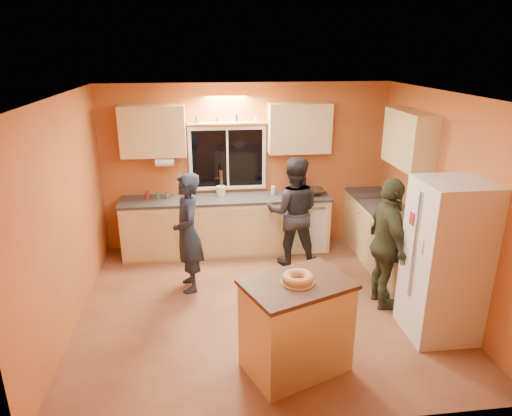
{
  "coord_description": "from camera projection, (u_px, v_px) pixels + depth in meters",
  "views": [
    {
      "loc": [
        -0.7,
        -5.0,
        3.09
      ],
      "look_at": [
        -0.04,
        0.4,
        1.17
      ],
      "focal_mm": 32.0,
      "sensor_mm": 36.0,
      "label": 1
    }
  ],
  "objects": [
    {
      "name": "right_counter",
      "position": [
        397.0,
        249.0,
        6.33
      ],
      "size": [
        0.62,
        1.84,
        0.9
      ],
      "color": "tan",
      "rests_on": "ground"
    },
    {
      "name": "person_right",
      "position": [
        387.0,
        245.0,
        5.54
      ],
      "size": [
        0.43,
        0.98,
        1.66
      ],
      "primitive_type": "imported",
      "rotation": [
        0.0,
        0.0,
        1.55
      ],
      "color": "#383B25",
      "rests_on": "ground"
    },
    {
      "name": "person_center",
      "position": [
        293.0,
        212.0,
        6.66
      ],
      "size": [
        0.89,
        0.75,
        1.64
      ],
      "primitive_type": "imported",
      "rotation": [
        0.0,
        0.0,
        2.97
      ],
      "color": "black",
      "rests_on": "ground"
    },
    {
      "name": "potted_plant",
      "position": [
        421.0,
        224.0,
        5.57
      ],
      "size": [
        0.31,
        0.27,
        0.32
      ],
      "primitive_type": "imported",
      "rotation": [
        0.0,
        0.0,
        0.1
      ],
      "color": "gray",
      "rests_on": "right_counter"
    },
    {
      "name": "refrigerator",
      "position": [
        445.0,
        261.0,
        4.96
      ],
      "size": [
        0.72,
        0.7,
        1.8
      ],
      "primitive_type": "cube",
      "color": "silver",
      "rests_on": "ground"
    },
    {
      "name": "bundt_pastry",
      "position": [
        298.0,
        278.0,
        4.33
      ],
      "size": [
        0.31,
        0.31,
        0.09
      ],
      "primitive_type": "torus",
      "color": "#BC7C4D",
      "rests_on": "island"
    },
    {
      "name": "mixing_bowl",
      "position": [
        313.0,
        192.0,
        7.19
      ],
      "size": [
        0.37,
        0.37,
        0.09
      ],
      "primitive_type": "imported",
      "rotation": [
        0.0,
        0.0,
        -0.06
      ],
      "color": "#331F11",
      "rests_on": "back_counter"
    },
    {
      "name": "island",
      "position": [
        296.0,
        325.0,
        4.51
      ],
      "size": [
        1.19,
        1.01,
        0.98
      ],
      "rotation": [
        0.0,
        0.0,
        0.38
      ],
      "color": "tan",
      "rests_on": "ground"
    },
    {
      "name": "room_shell",
      "position": [
        269.0,
        173.0,
        5.65
      ],
      "size": [
        4.54,
        4.04,
        2.61
      ],
      "color": "#C56C32",
      "rests_on": "ground"
    },
    {
      "name": "back_counter",
      "position": [
        250.0,
        223.0,
        7.24
      ],
      "size": [
        4.23,
        0.62,
        0.9
      ],
      "color": "tan",
      "rests_on": "ground"
    },
    {
      "name": "utensil_crock",
      "position": [
        221.0,
        191.0,
        7.05
      ],
      "size": [
        0.14,
        0.14,
        0.17
      ],
      "primitive_type": "cylinder",
      "color": "beige",
      "rests_on": "back_counter"
    },
    {
      "name": "ground",
      "position": [
        263.0,
        305.0,
        5.79
      ],
      "size": [
        4.5,
        4.5,
        0.0
      ],
      "primitive_type": "plane",
      "color": "brown",
      "rests_on": "ground"
    },
    {
      "name": "red_box",
      "position": [
        392.0,
        205.0,
        6.62
      ],
      "size": [
        0.19,
        0.17,
        0.07
      ],
      "primitive_type": "cube",
      "rotation": [
        0.0,
        0.0,
        0.41
      ],
      "color": "#A71922",
      "rests_on": "right_counter"
    },
    {
      "name": "person_left",
      "position": [
        188.0,
        233.0,
        5.95
      ],
      "size": [
        0.46,
        0.63,
        1.6
      ],
      "primitive_type": "imported",
      "rotation": [
        0.0,
        0.0,
        -1.44
      ],
      "color": "black",
      "rests_on": "ground"
    }
  ]
}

